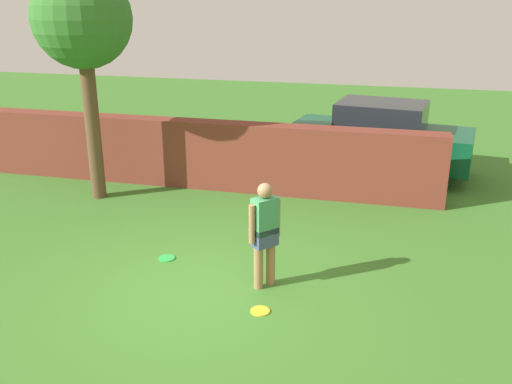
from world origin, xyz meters
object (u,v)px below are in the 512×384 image
tree (82,22)px  frisbee_green (167,258)px  person (265,231)px  frisbee_yellow (260,311)px  car (380,138)px

tree → frisbee_green: tree is taller
tree → frisbee_green: bearing=-43.6°
person → frisbee_yellow: person is taller
frisbee_green → person: bearing=-15.1°
car → frisbee_yellow: (-1.28, -6.83, -0.85)m
person → tree: bearing=97.2°
frisbee_green → car: bearing=60.7°
tree → car: bearing=29.2°
tree → frisbee_yellow: size_ratio=17.19×
tree → frisbee_green: 5.03m
car → frisbee_green: size_ratio=16.30×
car → frisbee_green: bearing=-111.0°
tree → car: tree is taller
frisbee_yellow → car: bearing=79.4°
car → tree: bearing=-142.5°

